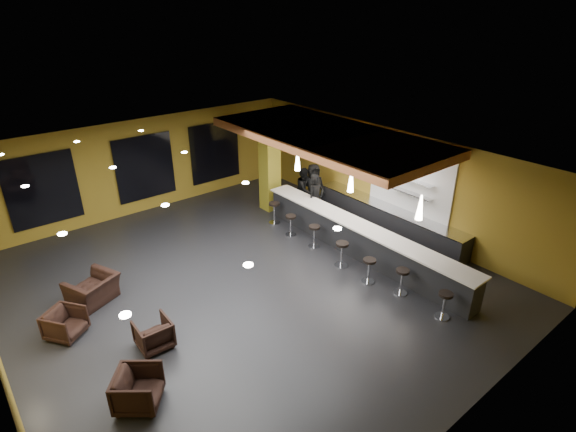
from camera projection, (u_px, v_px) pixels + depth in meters
floor at (245, 283)px, 12.89m from camera, size 12.00×13.00×0.10m
ceiling at (239, 164)px, 11.33m from camera, size 12.00×13.00×0.10m
wall_back at (144, 165)px, 16.68m from camera, size 12.00×0.10×3.50m
wall_front at (461, 365)px, 7.54m from camera, size 12.00×0.10×3.50m
wall_right at (387, 177)px, 15.56m from camera, size 0.10×13.00×3.50m
wood_soffit at (326, 136)px, 14.40m from camera, size 3.60×8.00×0.28m
window_left at (42, 190)px, 14.63m from camera, size 2.20×0.06×2.40m
window_center at (145, 168)px, 16.63m from camera, size 2.20×0.06×2.40m
window_right at (215, 152)px, 18.34m from camera, size 2.20×0.06×2.40m
tile_backsplash at (410, 179)px, 14.71m from camera, size 0.06×3.20×2.40m
bar_counter at (359, 241)px, 14.04m from camera, size 0.60×8.00×1.00m
bar_top at (360, 226)px, 13.81m from camera, size 0.78×8.10×0.05m
prep_counter at (388, 219)px, 15.56m from camera, size 0.70×6.00×0.86m
prep_top at (389, 208)px, 15.36m from camera, size 0.72×6.00×0.03m
wall_shelf_lower at (411, 193)px, 14.66m from camera, size 0.30×1.50×0.03m
wall_shelf_upper at (413, 180)px, 14.47m from camera, size 0.30×1.50×0.03m
column at (270, 165)px, 16.71m from camera, size 0.60×0.60×3.50m
pendant_0 at (420, 207)px, 11.84m from camera, size 0.20×0.20×0.70m
pendant_1 at (351, 181)px, 13.59m from camera, size 0.20×0.20×0.70m
pendant_2 at (298, 160)px, 15.33m from camera, size 0.20×0.20×0.70m
staff_a at (316, 199)px, 15.93m from camera, size 0.67×0.44×1.84m
staff_b at (305, 189)px, 16.97m from camera, size 1.00×0.90×1.69m
staff_c at (313, 187)px, 16.97m from camera, size 1.04×0.86×1.82m
armchair_a at (138, 389)px, 8.80m from camera, size 1.20×1.20×0.79m
armchair_b at (154, 334)px, 10.32m from camera, size 0.78×0.80×0.71m
armchair_c at (65, 323)px, 10.64m from camera, size 1.08×1.09×0.72m
armchair_d at (93, 290)px, 11.87m from camera, size 1.45×1.38×0.75m
bar_stool_0 at (445, 302)px, 11.22m from camera, size 0.37×0.37×0.74m
bar_stool_1 at (402, 278)px, 12.15m from camera, size 0.38×0.38×0.76m
bar_stool_2 at (369, 268)px, 12.66m from camera, size 0.38×0.38×0.75m
bar_stool_3 at (342, 251)px, 13.42m from camera, size 0.40×0.40×0.80m
bar_stool_4 at (314, 233)px, 14.51m from camera, size 0.38×0.38×0.75m
bar_stool_5 at (291, 223)px, 15.24m from camera, size 0.38×0.38×0.74m
bar_stool_6 at (274, 210)px, 16.06m from camera, size 0.41×0.41×0.80m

